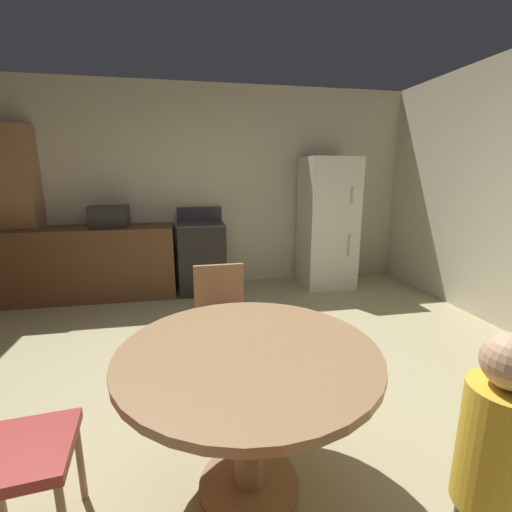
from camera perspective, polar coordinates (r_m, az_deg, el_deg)
ground_plane at (r=2.52m, az=-0.46°, el=-24.41°), size 14.00×14.00×0.00m
wall_back at (r=5.02m, az=-6.99°, el=10.88°), size 5.77×0.12×2.70m
kitchen_counter at (r=4.88m, az=-25.01°, el=-1.01°), size 2.03×0.60×0.90m
pantry_column at (r=5.21m, az=-33.76°, el=5.55°), size 0.44×0.36×2.10m
oven_range at (r=4.73m, az=-8.77°, el=-0.11°), size 0.60×0.60×1.10m
refrigerator at (r=4.97m, az=11.46°, el=5.26°), size 0.68×0.68×1.76m
microwave at (r=4.73m, az=-22.69°, el=5.95°), size 0.44×0.32×0.26m
dining_table at (r=1.74m, az=-1.21°, el=-19.39°), size 1.20×1.20×0.76m
chair_north at (r=2.68m, az=-5.62°, el=-9.66°), size 0.41×0.41×0.87m
person_child at (r=1.53m, az=33.74°, el=-28.23°), size 0.31×0.31×1.09m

